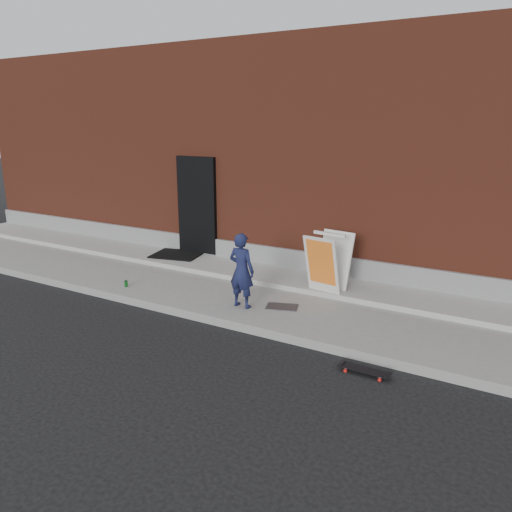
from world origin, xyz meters
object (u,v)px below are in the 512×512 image
Objects in this scene: child at (242,271)px; soda_can at (126,284)px; skateboard at (364,370)px; pizza_sign at (328,262)px.

child reaches higher than soda_can.
child is at bearing 158.77° from skateboard.
soda_can is (-3.59, -1.55, -0.58)m from pizza_sign.
pizza_sign is 3.96m from soda_can.
soda_can reaches higher than skateboard.
soda_can is (-5.11, 0.77, 0.15)m from skateboard.
soda_can is at bearing 171.47° from skateboard.
skateboard is at bearing -56.81° from pizza_sign.
pizza_sign is at bearing 23.35° from soda_can.
skateboard is 2.86m from pizza_sign.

